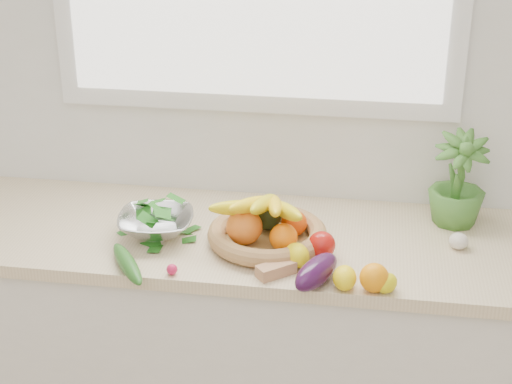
% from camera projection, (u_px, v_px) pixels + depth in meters
% --- Properties ---
extents(back_wall, '(4.50, 0.02, 2.70)m').
position_uv_depth(back_wall, '(256.00, 65.00, 2.50)').
color(back_wall, white).
rests_on(back_wall, ground).
extents(counter_cabinet, '(2.20, 0.58, 0.86)m').
position_uv_depth(counter_cabinet, '(242.00, 358.00, 2.61)').
color(counter_cabinet, silver).
rests_on(counter_cabinet, ground).
extents(countertop, '(2.24, 0.62, 0.04)m').
position_uv_depth(countertop, '(241.00, 238.00, 2.43)').
color(countertop, beige).
rests_on(countertop, counter_cabinet).
extents(orange_loose, '(0.11, 0.11, 0.08)m').
position_uv_depth(orange_loose, '(374.00, 278.00, 2.09)').
color(orange_loose, orange).
rests_on(orange_loose, countertop).
extents(lemon_a, '(0.07, 0.09, 0.06)m').
position_uv_depth(lemon_a, '(345.00, 278.00, 2.11)').
color(lemon_a, yellow).
rests_on(lemon_a, countertop).
extents(lemon_b, '(0.08, 0.09, 0.05)m').
position_uv_depth(lemon_b, '(386.00, 283.00, 2.09)').
color(lemon_b, yellow).
rests_on(lemon_b, countertop).
extents(lemon_c, '(0.10, 0.11, 0.07)m').
position_uv_depth(lemon_c, '(297.00, 255.00, 2.22)').
color(lemon_c, yellow).
rests_on(lemon_c, countertop).
extents(apple, '(0.08, 0.08, 0.08)m').
position_uv_depth(apple, '(322.00, 245.00, 2.26)').
color(apple, '#AC120D').
rests_on(apple, countertop).
extents(ginger, '(0.11, 0.11, 0.04)m').
position_uv_depth(ginger, '(276.00, 269.00, 2.18)').
color(ginger, tan).
rests_on(ginger, countertop).
extents(garlic_a, '(0.05, 0.05, 0.04)m').
position_uv_depth(garlic_a, '(308.00, 247.00, 2.29)').
color(garlic_a, silver).
rests_on(garlic_a, countertop).
extents(garlic_b, '(0.06, 0.06, 0.05)m').
position_uv_depth(garlic_b, '(459.00, 241.00, 2.32)').
color(garlic_b, silver).
rests_on(garlic_b, countertop).
extents(garlic_c, '(0.07, 0.07, 0.05)m').
position_uv_depth(garlic_c, '(320.00, 240.00, 2.33)').
color(garlic_c, beige).
rests_on(garlic_c, countertop).
extents(eggplant, '(0.15, 0.21, 0.08)m').
position_uv_depth(eggplant, '(316.00, 272.00, 2.12)').
color(eggplant, '#300E34').
rests_on(eggplant, countertop).
extents(cucumber, '(0.17, 0.23, 0.05)m').
position_uv_depth(cucumber, '(127.00, 264.00, 2.20)').
color(cucumber, '#24591A').
rests_on(cucumber, countertop).
extents(radish, '(0.03, 0.03, 0.03)m').
position_uv_depth(radish, '(172.00, 269.00, 2.18)').
color(radish, '#D01A4B').
rests_on(radish, countertop).
extents(potted_herb, '(0.19, 0.19, 0.31)m').
position_uv_depth(potted_herb, '(458.00, 182.00, 2.42)').
color(potted_herb, '#437D2D').
rests_on(potted_herb, countertop).
extents(fruit_basket, '(0.41, 0.41, 0.19)m').
position_uv_depth(fruit_basket, '(266.00, 228.00, 2.33)').
color(fruit_basket, '#A88B4A').
rests_on(fruit_basket, countertop).
extents(colander_with_spinach, '(0.26, 0.26, 0.12)m').
position_uv_depth(colander_with_spinach, '(156.00, 219.00, 2.37)').
color(colander_with_spinach, white).
rests_on(colander_with_spinach, countertop).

